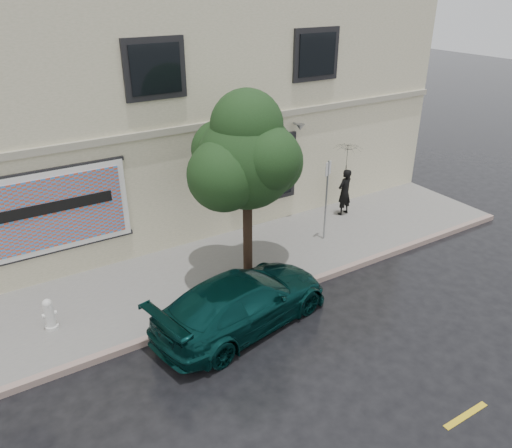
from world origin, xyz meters
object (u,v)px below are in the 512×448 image
pedestrian (344,192)px  fire_hydrant (49,314)px  car (243,301)px  street_tree (247,161)px

pedestrian → fire_hydrant: bearing=-2.9°
car → fire_hydrant: (-3.80, 1.97, -0.12)m
car → fire_hydrant: car is taller
street_tree → pedestrian: bearing=18.5°
car → pedestrian: (5.75, 3.21, 0.29)m
pedestrian → fire_hydrant: (-9.55, -1.24, -0.41)m
car → pedestrian: pedestrian is taller
street_tree → fire_hydrant: size_ratio=5.68×
pedestrian → fire_hydrant: size_ratio=2.04×
car → street_tree: size_ratio=1.01×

